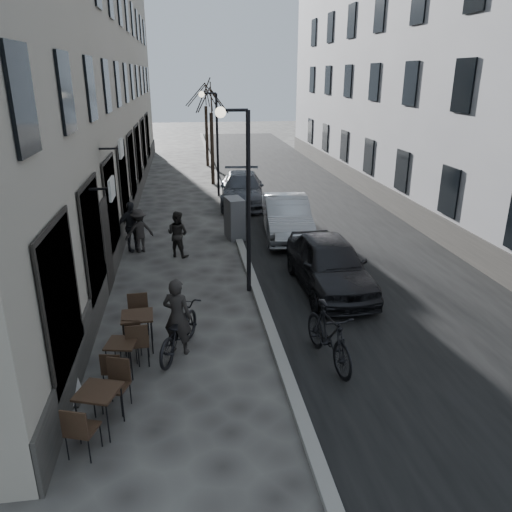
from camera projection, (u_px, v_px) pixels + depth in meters
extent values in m
plane|color=#33302E|center=(293.00, 428.00, 8.76)|extent=(120.00, 120.00, 0.00)
cube|color=black|center=(301.00, 203.00, 24.15)|extent=(7.30, 60.00, 0.00)
cube|color=gray|center=(226.00, 204.00, 23.64)|extent=(0.25, 60.00, 0.12)
cube|color=gray|center=(71.00, 19.00, 20.56)|extent=(4.00, 35.00, 16.00)
cube|color=gray|center=(426.00, 24.00, 22.62)|extent=(4.00, 35.00, 16.00)
cylinder|color=black|center=(249.00, 206.00, 13.48)|extent=(0.12, 0.12, 5.00)
cylinder|color=black|center=(234.00, 110.00, 12.58)|extent=(0.70, 0.08, 0.08)
sphere|color=#FFF2CC|center=(220.00, 112.00, 12.55)|extent=(0.28, 0.28, 0.28)
cylinder|color=black|center=(218.00, 146.00, 24.64)|extent=(0.12, 0.12, 5.00)
cylinder|color=black|center=(209.00, 93.00, 23.73)|extent=(0.70, 0.08, 0.08)
sphere|color=#FFF2CC|center=(201.00, 94.00, 23.71)|extent=(0.28, 0.28, 0.28)
cylinder|color=black|center=(212.00, 149.00, 27.60)|extent=(0.20, 0.20, 3.90)
cylinder|color=black|center=(207.00, 136.00, 33.18)|extent=(0.20, 0.20, 3.90)
cube|color=black|center=(98.00, 391.00, 8.46)|extent=(0.84, 0.84, 0.04)
cylinder|color=black|center=(77.00, 420.00, 8.39)|extent=(0.03, 0.03, 0.77)
cylinder|color=black|center=(108.00, 424.00, 8.29)|extent=(0.03, 0.03, 0.77)
cylinder|color=black|center=(93.00, 400.00, 8.90)|extent=(0.03, 0.03, 0.77)
cylinder|color=black|center=(122.00, 403.00, 8.81)|extent=(0.03, 0.03, 0.77)
cube|color=black|center=(121.00, 343.00, 10.14)|extent=(0.69, 0.69, 0.04)
cylinder|color=black|center=(107.00, 365.00, 10.04)|extent=(0.02, 0.02, 0.69)
cylinder|color=black|center=(131.00, 366.00, 10.02)|extent=(0.02, 0.02, 0.69)
cylinder|color=black|center=(115.00, 352.00, 10.51)|extent=(0.02, 0.02, 0.69)
cylinder|color=black|center=(138.00, 353.00, 10.49)|extent=(0.02, 0.02, 0.69)
cube|color=black|center=(137.00, 316.00, 11.03)|extent=(0.73, 0.73, 0.04)
cylinder|color=black|center=(125.00, 340.00, 10.85)|extent=(0.03, 0.03, 0.80)
cylinder|color=black|center=(152.00, 338.00, 10.97)|extent=(0.03, 0.03, 0.80)
cylinder|color=black|center=(126.00, 328.00, 11.39)|extent=(0.03, 0.03, 0.80)
cylinder|color=black|center=(152.00, 326.00, 11.50)|extent=(0.03, 0.03, 0.80)
cube|color=black|center=(75.00, 398.00, 9.55)|extent=(0.34, 0.62, 0.04)
cube|color=beige|center=(68.00, 375.00, 9.37)|extent=(0.30, 0.62, 1.00)
cube|color=#5A5A5C|center=(235.00, 218.00, 18.67)|extent=(0.73, 1.11, 1.54)
imported|color=black|center=(178.00, 330.00, 10.99)|extent=(1.42, 2.17, 1.08)
imported|color=black|center=(177.00, 316.00, 10.87)|extent=(0.75, 0.63, 1.76)
imported|color=black|center=(178.00, 234.00, 16.80)|extent=(0.97, 0.91, 1.58)
imported|color=#272422|center=(139.00, 231.00, 17.21)|extent=(1.14, 0.92, 1.54)
imported|color=black|center=(131.00, 227.00, 17.29)|extent=(1.11, 0.90, 1.76)
imported|color=black|center=(329.00, 264.00, 14.23)|extent=(1.90, 4.54, 1.53)
imported|color=gray|center=(286.00, 217.00, 18.91)|extent=(2.02, 4.76, 1.53)
imported|color=#3A3D44|center=(242.00, 189.00, 23.71)|extent=(2.52, 5.15, 1.44)
imported|color=black|center=(329.00, 335.00, 10.56)|extent=(0.95, 2.24, 1.30)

